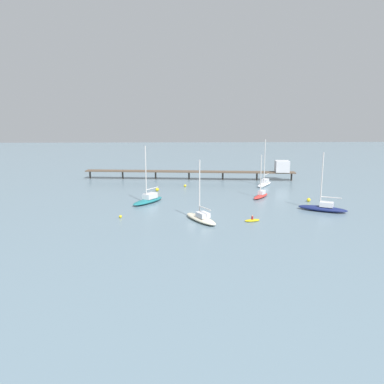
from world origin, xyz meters
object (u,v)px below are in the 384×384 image
object	(u,v)px
pier	(229,169)
sailboat_red	(261,195)
sailboat_teal	(148,199)
sailboat_white	(265,183)
mooring_buoy_mid	(309,200)
dinghy_yellow	(252,220)
mooring_buoy_near	(185,186)
sailboat_cream	(201,217)
mooring_buoy_far	(120,216)
sailboat_navy	(323,207)
mooring_buoy_outer	(157,190)

from	to	relation	value
pier	sailboat_red	distance (m)	25.15
sailboat_teal	sailboat_white	xyz separation A→B (m)	(29.71, 19.63, -0.03)
sailboat_teal	mooring_buoy_mid	bearing A→B (deg)	-0.37
dinghy_yellow	mooring_buoy_near	distance (m)	35.63
pier	dinghy_yellow	xyz separation A→B (m)	(-1.58, -44.42, -2.90)
sailboat_teal	sailboat_white	size ratio (longest dim) A/B	0.99
pier	mooring_buoy_near	bearing A→B (deg)	-140.65
sailboat_cream	sailboat_teal	bearing A→B (deg)	125.03
pier	mooring_buoy_mid	world-z (taller)	pier
sailboat_cream	mooring_buoy_mid	xyz separation A→B (m)	(24.47, 14.84, -0.29)
dinghy_yellow	mooring_buoy_far	distance (m)	24.08
pier	sailboat_teal	distance (m)	36.09
sailboat_cream	sailboat_navy	world-z (taller)	sailboat_navy
sailboat_cream	mooring_buoy_outer	world-z (taller)	sailboat_cream
mooring_buoy_mid	dinghy_yellow	bearing A→B (deg)	-135.33
sailboat_cream	dinghy_yellow	size ratio (longest dim) A/B	3.52
pier	sailboat_red	bearing A→B (deg)	-80.38
dinghy_yellow	mooring_buoy_outer	distance (m)	33.73
sailboat_navy	sailboat_teal	bearing A→B (deg)	166.22
mooring_buoy_near	sailboat_navy	bearing A→B (deg)	-45.17
sailboat_cream	mooring_buoy_near	bearing A→B (deg)	93.95
sailboat_white	dinghy_yellow	world-z (taller)	sailboat_white
sailboat_white	mooring_buoy_outer	world-z (taller)	sailboat_white
sailboat_teal	mooring_buoy_near	world-z (taller)	sailboat_teal
sailboat_red	mooring_buoy_outer	world-z (taller)	sailboat_red
sailboat_cream	mooring_buoy_outer	distance (m)	29.41
pier	dinghy_yellow	size ratio (longest dim) A/B	19.81
sailboat_cream	mooring_buoy_outer	bearing A→B (deg)	108.59
pier	sailboat_cream	xyz separation A→B (m)	(-10.72, -44.12, -2.40)
mooring_buoy_far	sailboat_cream	bearing A→B (deg)	-10.58
sailboat_navy	sailboat_red	bearing A→B (deg)	126.47
pier	sailboat_white	distance (m)	12.85
sailboat_red	sailboat_navy	size ratio (longest dim) A/B	0.85
pier	mooring_buoy_mid	distance (m)	32.46
mooring_buoy_mid	sailboat_cream	bearing A→B (deg)	-148.76
sailboat_navy	sailboat_white	bearing A→B (deg)	100.71
pier	sailboat_navy	size ratio (longest dim) A/B	5.32
pier	mooring_buoy_outer	world-z (taller)	pier
sailboat_white	mooring_buoy_far	world-z (taller)	sailboat_white
dinghy_yellow	sailboat_teal	bearing A→B (deg)	142.05
sailboat_teal	sailboat_navy	size ratio (longest dim) A/B	1.07
dinghy_yellow	mooring_buoy_outer	world-z (taller)	dinghy_yellow
mooring_buoy_outer	sailboat_teal	bearing A→B (deg)	-95.28
dinghy_yellow	mooring_buoy_far	xyz separation A→B (m)	(-23.89, 3.06, 0.07)
mooring_buoy_near	dinghy_yellow	bearing A→B (deg)	-71.24
sailboat_white	dinghy_yellow	distance (m)	36.41
sailboat_cream	dinghy_yellow	xyz separation A→B (m)	(9.15, -0.30, -0.50)
pier	sailboat_red	xyz separation A→B (m)	(4.18, -24.68, -2.40)
mooring_buoy_mid	sailboat_red	bearing A→B (deg)	154.34
mooring_buoy_near	mooring_buoy_far	bearing A→B (deg)	-112.05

